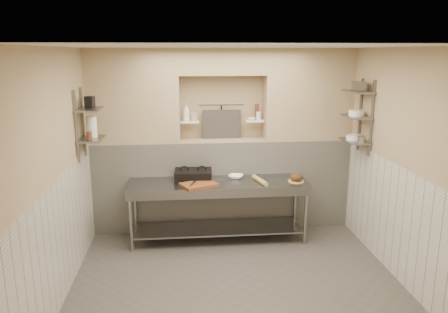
{
  "coord_description": "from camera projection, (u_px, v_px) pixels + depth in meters",
  "views": [
    {
      "loc": [
        -0.62,
        -4.86,
        2.74
      ],
      "look_at": [
        -0.06,
        0.9,
        1.35
      ],
      "focal_mm": 35.0,
      "sensor_mm": 36.0,
      "label": 1
    }
  ],
  "objects": [
    {
      "name": "prep_table",
      "position": [
        218.0,
        199.0,
        6.39
      ],
      "size": [
        2.6,
        0.7,
        0.9
      ],
      "color": "gray",
      "rests_on": "floor"
    },
    {
      "name": "shelf_rail_right_a",
      "position": [
        360.0,
        115.0,
        6.37
      ],
      "size": [
        0.03,
        0.03,
        1.05
      ],
      "primitive_type": "cube",
      "color": "slate",
      "rests_on": "wall_right"
    },
    {
      "name": "wall_front",
      "position": [
        271.0,
        243.0,
        3.14
      ],
      "size": [
        4.0,
        0.1,
        2.8
      ],
      "primitive_type": "cube",
      "color": "tan",
      "rests_on": "ground"
    },
    {
      "name": "wall_shelf_right_upper",
      "position": [
        358.0,
        92.0,
        6.08
      ],
      "size": [
        0.3,
        0.5,
        0.03
      ],
      "primitive_type": "cube",
      "color": "slate",
      "rests_on": "wall_right"
    },
    {
      "name": "backwall_pillar_right",
      "position": [
        308.0,
        94.0,
        6.73
      ],
      "size": [
        1.35,
        0.4,
        1.4
      ],
      "primitive_type": "cube",
      "color": "tan",
      "rests_on": "backwall_lower"
    },
    {
      "name": "wall_right",
      "position": [
        405.0,
        166.0,
        5.27
      ],
      "size": [
        0.1,
        3.9,
        2.8
      ],
      "primitive_type": "cube",
      "color": "tan",
      "rests_on": "ground"
    },
    {
      "name": "shelf_rail_right_b",
      "position": [
        372.0,
        119.0,
        5.98
      ],
      "size": [
        0.03,
        0.03,
        1.05
      ],
      "primitive_type": "cube",
      "color": "slate",
      "rests_on": "wall_right"
    },
    {
      "name": "bowl_right",
      "position": [
        354.0,
        137.0,
        6.26
      ],
      "size": [
        0.22,
        0.22,
        0.07
      ],
      "primitive_type": "cylinder",
      "color": "white",
      "rests_on": "wall_shelf_right_lower"
    },
    {
      "name": "splash_panel",
      "position": [
        222.0,
        124.0,
        6.81
      ],
      "size": [
        0.6,
        0.08,
        0.45
      ],
      "primitive_type": "cube",
      "rotation": [
        -0.14,
        0.0,
        0.0
      ],
      "color": "#383330",
      "rests_on": "alcove_sill"
    },
    {
      "name": "knife_blade",
      "position": [
        216.0,
        180.0,
        6.26
      ],
      "size": [
        0.27,
        0.06,
        0.01
      ],
      "primitive_type": "cube",
      "rotation": [
        0.0,
        0.0,
        0.12
      ],
      "color": "gray",
      "rests_on": "cutting_board"
    },
    {
      "name": "basket_right",
      "position": [
        359.0,
        86.0,
        6.06
      ],
      "size": [
        0.21,
        0.23,
        0.13
      ],
      "primitive_type": "cube",
      "rotation": [
        0.0,
        0.0,
        -0.22
      ],
      "color": "gray",
      "rests_on": "wall_shelf_right_upper"
    },
    {
      "name": "alcove_shelf_left",
      "position": [
        190.0,
        122.0,
        6.65
      ],
      "size": [
        0.28,
        0.16,
        0.02
      ],
      "primitive_type": "cube",
      "color": "white",
      "rests_on": "backwall_lower"
    },
    {
      "name": "hanging_steel",
      "position": [
        221.0,
        115.0,
        6.83
      ],
      "size": [
        0.02,
        0.02,
        0.3
      ],
      "primitive_type": "cylinder",
      "color": "black",
      "rests_on": "utensil_rail"
    },
    {
      "name": "wainscot_right",
      "position": [
        394.0,
        220.0,
        5.43
      ],
      "size": [
        0.02,
        3.9,
        1.4
      ],
      "primitive_type": "cube",
      "color": "silver",
      "rests_on": "floor"
    },
    {
      "name": "backwall_pillar_left",
      "position": [
        134.0,
        96.0,
        6.48
      ],
      "size": [
        1.35,
        0.4,
        1.4
      ],
      "primitive_type": "cube",
      "color": "tan",
      "rests_on": "backwall_lower"
    },
    {
      "name": "jar_left",
      "position": [
        89.0,
        136.0,
        5.74
      ],
      "size": [
        0.07,
        0.07,
        0.11
      ],
      "primitive_type": "cylinder",
      "color": "#522E1D",
      "rests_on": "wall_shelf_left_lower"
    },
    {
      "name": "condiment_b",
      "position": [
        257.0,
        112.0,
        6.75
      ],
      "size": [
        0.06,
        0.06,
        0.25
      ],
      "primitive_type": "cylinder",
      "color": "#522E1D",
      "rests_on": "alcove_shelf_right"
    },
    {
      "name": "tongs",
      "position": [
        193.0,
        183.0,
        6.11
      ],
      "size": [
        0.12,
        0.28,
        0.03
      ],
      "primitive_type": "cylinder",
      "rotation": [
        1.57,
        0.0,
        -0.34
      ],
      "color": "gray",
      "rests_on": "cutting_board"
    },
    {
      "name": "panini_press",
      "position": [
        193.0,
        175.0,
        6.42
      ],
      "size": [
        0.56,
        0.42,
        0.15
      ],
      "rotation": [
        0.0,
        0.0,
        -0.05
      ],
      "color": "black",
      "rests_on": "prep_table"
    },
    {
      "name": "condiment_c",
      "position": [
        258.0,
        116.0,
        6.75
      ],
      "size": [
        0.08,
        0.08,
        0.13
      ],
      "primitive_type": "cylinder",
      "color": "white",
      "rests_on": "alcove_shelf_right"
    },
    {
      "name": "wall_shelf_left_upper",
      "position": [
        89.0,
        109.0,
        5.78
      ],
      "size": [
        0.3,
        0.5,
        0.03
      ],
      "primitive_type": "cube",
      "color": "slate",
      "rests_on": "wall_left"
    },
    {
      "name": "bottle_soap",
      "position": [
        186.0,
        112.0,
        6.62
      ],
      "size": [
        0.12,
        0.12,
        0.27
      ],
      "primitive_type": "imported",
      "rotation": [
        0.0,
        0.0,
        -0.13
      ],
      "color": "white",
      "rests_on": "alcove_shelf_left"
    },
    {
      "name": "wainscot_left",
      "position": [
        66.0,
        233.0,
        5.05
      ],
      "size": [
        0.02,
        3.9,
        1.4
      ],
      "primitive_type": "cube",
      "color": "silver",
      "rests_on": "floor"
    },
    {
      "name": "backwall_header",
      "position": [
        222.0,
        62.0,
        6.49
      ],
      "size": [
        1.3,
        0.4,
        0.4
      ],
      "primitive_type": "cube",
      "color": "tan",
      "rests_on": "backwall_lower"
    },
    {
      "name": "utensil_rail",
      "position": [
        221.0,
        104.0,
        6.81
      ],
      "size": [
        0.7,
        0.02,
        0.02
      ],
      "primitive_type": "cylinder",
      "rotation": [
        0.0,
        1.57,
        0.0
      ],
      "color": "gray",
      "rests_on": "wall_back"
    },
    {
      "name": "shelf_rail_left_a",
      "position": [
        83.0,
        122.0,
        6.01
      ],
      "size": [
        0.03,
        0.03,
        0.95
      ],
      "primitive_type": "cube",
      "color": "slate",
      "rests_on": "wall_left"
    },
    {
      "name": "bread_board",
      "position": [
        296.0,
        181.0,
        6.35
      ],
      "size": [
        0.24,
        0.24,
        0.01
      ],
      "primitive_type": "cylinder",
      "color": "tan",
      "rests_on": "prep_table"
    },
    {
      "name": "wall_left",
      "position": [
        55.0,
        175.0,
        4.88
      ],
      "size": [
        0.1,
        3.9,
        2.8
      ],
      "primitive_type": "cube",
      "color": "tan",
      "rests_on": "ground"
    },
    {
      "name": "wall_shelf_left_lower",
      "position": [
        91.0,
        139.0,
        5.87
      ],
      "size": [
        0.3,
        0.5,
        0.02
      ],
      "primitive_type": "cube",
      "color": "slate",
      "rests_on": "wall_left"
    },
    {
      "name": "floor",
      "position": [
        236.0,
        283.0,
        5.42
      ],
      "size": [
        4.0,
        3.9,
        0.1
      ],
      "primitive_type": "cube",
      "color": "#4B4642",
      "rests_on": "ground"
    },
    {
      "name": "cutting_board",
      "position": [
        199.0,
        185.0,
        6.13
      ],
      "size": [
        0.57,
        0.5,
        0.04
      ],
      "primitive_type": "cube",
      "rotation": [
        0.0,
        0.0,
        0.43
      ],
      "color": "brown",
      "rests_on": "prep_table"
    },
    {
      "name": "condiment_a",
      "position": [
        256.0,
        113.0,
        6.75
      ],
      "size": [
        0.05,
        0.05,
        0.2
      ],
      "primitive_type": "cylinder",
      "color": "#522E1D",
      "rests_on": "alcove_shelf_right"
    },
    {
      "name": "alcove_shelf_right",
      "position": [
        254.0,
        121.0,
        6.75
      ],
      "size": [
        0.28,
        0.16,
        0.02
      ],
      "primitive_type": "cube",
      "color": "white",
      "rests_on": "backwall_lower"
    },
    {
      "name": "wall_back",
      "position": [
        221.0,
        137.0,
        7.01
      ],
      "size": [
        4.0,
        0.1,
        2.8
      ],
      "primitive_type": "cube",
      "color": "tan",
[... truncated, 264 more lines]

